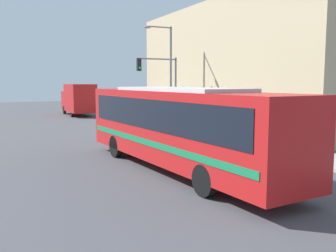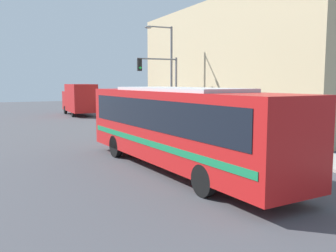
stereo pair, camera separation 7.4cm
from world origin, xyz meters
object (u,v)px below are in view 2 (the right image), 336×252
Objects in this scene: street_lamp at (168,68)px; pedestrian_near_corner at (205,119)px; fire_hydrant at (238,135)px; parking_meter at (203,120)px; delivery_truck at (79,99)px; traffic_light_pole at (163,80)px; city_bus at (178,123)px; pedestrian_mid_block at (190,115)px.

pedestrian_near_corner is at bearing -81.68° from street_lamp.
fire_hydrant is 3.90m from parking_meter.
fire_hydrant is at bearing -80.15° from delivery_truck.
delivery_truck is at bearing 101.50° from traffic_light_pole.
fire_hydrant is at bearing 30.54° from city_bus.
street_lamp is 4.09m from pedestrian_mid_block.
street_lamp is at bearing 127.54° from pedestrian_mid_block.
fire_hydrant is (6.06, 4.22, -1.43)m from city_bus.
city_bus is 11.18m from pedestrian_near_corner.
pedestrian_mid_block is (2.11, -0.49, -2.72)m from traffic_light_pole.
fire_hydrant is at bearing -90.00° from parking_meter.
city_bus reaches higher than pedestrian_mid_block.
traffic_light_pole reaches higher than pedestrian_near_corner.
street_lamp reaches higher than traffic_light_pole.
delivery_truck is at bearing 108.46° from pedestrian_mid_block.
pedestrian_mid_block reaches higher than parking_meter.
traffic_light_pole is at bearing 102.74° from parking_meter.
pedestrian_near_corner is (6.69, 8.90, -0.96)m from city_bus.
street_lamp is (3.98, -13.91, 2.86)m from delivery_truck.
parking_meter is 1.04m from pedestrian_near_corner.
street_lamp reaches higher than parking_meter.
street_lamp is at bearing 98.32° from pedestrian_near_corner.
pedestrian_mid_block is (0.51, 2.98, 0.06)m from pedestrian_near_corner.
fire_hydrant is 8.83m from traffic_light_pole.
city_bus is 13.50m from traffic_light_pole.
pedestrian_near_corner is 3.02m from pedestrian_mid_block.
street_lamp is (-0.03, 5.31, 3.60)m from parking_meter.
parking_meter is at bearing -78.22° from delivery_truck.
traffic_light_pole is 0.68× the size of street_lamp.
traffic_light_pole reaches higher than parking_meter.
fire_hydrant is 4.75m from pedestrian_near_corner.
parking_meter is at bearing 90.00° from fire_hydrant.
delivery_truck is 0.91× the size of street_lamp.
street_lamp is at bearing 47.46° from traffic_light_pole.
street_lamp is at bearing -74.02° from delivery_truck.
delivery_truck is 14.75m from street_lamp.
delivery_truck is (2.05, 27.30, -0.15)m from city_bus.
pedestrian_near_corner is 0.94× the size of pedestrian_mid_block.
traffic_light_pole is (-0.97, 8.15, 3.26)m from fire_hydrant.
pedestrian_near_corner is (0.66, -4.49, -3.67)m from street_lamp.
fire_hydrant is 0.10× the size of street_lamp.
fire_hydrant is at bearing -98.46° from pedestrian_mid_block.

